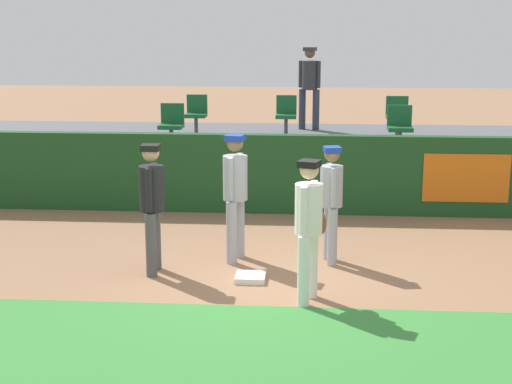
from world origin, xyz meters
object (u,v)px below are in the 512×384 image
object	(u,v)px
player_umpire	(152,199)
seat_front_left	(172,122)
spectator_hooded	(309,82)
seat_back_right	(397,113)
player_coach_visitor	(235,189)
first_base	(250,277)
seat_front_right	(400,125)
seat_back_left	(196,112)
player_fielder_home	(309,221)
seat_back_center	(286,113)
player_runner_visitor	(331,196)

from	to	relation	value
player_umpire	seat_front_left	xyz separation A→B (m)	(-0.64, 4.97, 0.39)
seat_front_left	spectator_hooded	xyz separation A→B (m)	(2.70, 2.52, 0.60)
seat_back_right	player_coach_visitor	bearing A→B (deg)	-115.42
first_base	seat_front_right	xyz separation A→B (m)	(2.49, 5.20, 1.40)
seat_back_left	seat_front_left	bearing A→B (deg)	-97.05
player_fielder_home	seat_back_center	distance (m)	7.75
seat_back_left	seat_front_right	bearing A→B (deg)	-22.88
first_base	seat_back_right	size ratio (longest dim) A/B	0.48
player_umpire	spectator_hooded	bearing A→B (deg)	163.40
player_umpire	first_base	bearing A→B (deg)	79.34
seat_back_center	seat_back_left	xyz separation A→B (m)	(-1.99, 0.00, 0.00)
seat_front_right	seat_front_left	size ratio (longest dim) A/B	1.00
player_coach_visitor	seat_front_left	size ratio (longest dim) A/B	2.20
player_fielder_home	spectator_hooded	world-z (taller)	spectator_hooded
seat_back_left	spectator_hooded	bearing A→B (deg)	16.27
seat_back_right	seat_front_right	world-z (taller)	same
first_base	seat_back_right	xyz separation A→B (m)	(2.62, 7.00, 1.40)
player_runner_visitor	seat_back_right	xyz separation A→B (m)	(1.54, 6.11, 0.46)
seat_back_left	seat_front_left	world-z (taller)	same
seat_front_left	seat_back_right	bearing A→B (deg)	21.28
player_umpire	seat_back_right	world-z (taller)	seat_back_right
seat_front_right	spectator_hooded	world-z (taller)	spectator_hooded
player_fielder_home	seat_front_right	size ratio (longest dim) A/B	2.13
first_base	seat_back_left	world-z (taller)	seat_back_left
first_base	player_coach_visitor	bearing A→B (deg)	108.25
player_runner_visitor	seat_back_left	bearing A→B (deg)	-164.28
player_umpire	seat_front_left	world-z (taller)	seat_front_left
player_umpire	seat_back_left	xyz separation A→B (m)	(-0.41, 6.77, 0.39)
player_fielder_home	player_runner_visitor	world-z (taller)	player_fielder_home
seat_front_left	seat_back_center	bearing A→B (deg)	39.16
first_base	player_runner_visitor	size ratio (longest dim) A/B	0.24
player_coach_visitor	seat_front_left	distance (m)	4.66
seat_back_right	first_base	bearing A→B (deg)	-110.52
seat_back_right	seat_back_center	size ratio (longest dim) A/B	1.00
player_runner_visitor	seat_front_right	world-z (taller)	seat_front_right
first_base	seat_back_left	xyz separation A→B (m)	(-1.78, 7.00, 1.40)
seat_front_right	spectator_hooded	size ratio (longest dim) A/B	0.45
first_base	seat_front_left	size ratio (longest dim) A/B	0.48
player_runner_visitor	player_coach_visitor	xyz separation A→B (m)	(-1.37, -0.01, 0.09)
seat_back_center	seat_back_left	distance (m)	1.99
player_fielder_home	seat_front_left	world-z (taller)	seat_front_left
seat_back_center	seat_front_right	world-z (taller)	same
seat_back_center	seat_front_right	distance (m)	2.90
seat_back_right	seat_front_right	distance (m)	1.81
player_runner_visitor	spectator_hooded	bearing A→B (deg)	173.82
player_fielder_home	seat_back_center	size ratio (longest dim) A/B	2.13
player_coach_visitor	seat_back_right	bearing A→B (deg)	168.59
player_umpire	player_runner_visitor	bearing A→B (deg)	103.91
first_base	spectator_hooded	world-z (taller)	spectator_hooded
player_fielder_home	seat_front_left	size ratio (longest dim) A/B	2.13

